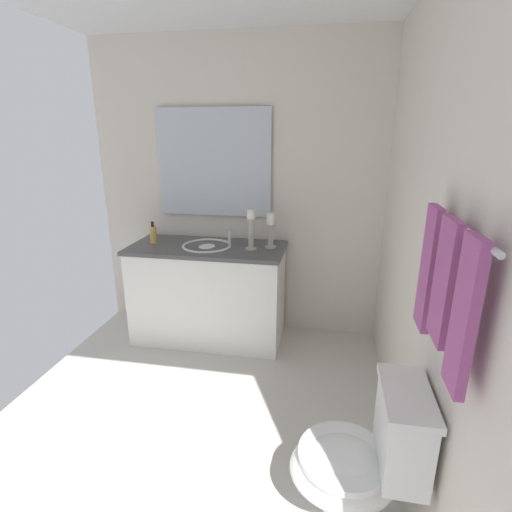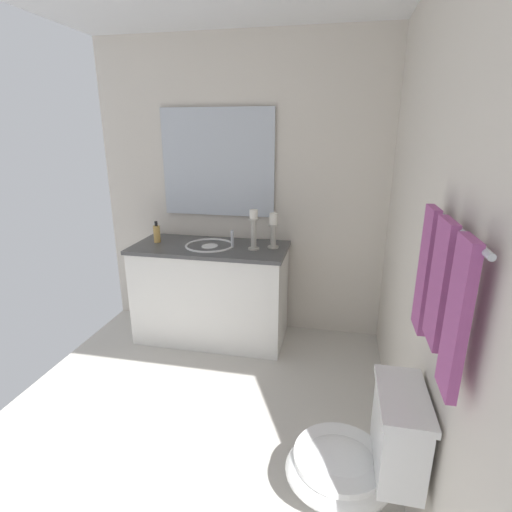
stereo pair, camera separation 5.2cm
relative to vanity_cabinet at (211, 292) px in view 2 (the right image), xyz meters
The scene contains 14 objects.
floor 1.17m from the vanity_cabinet, 10.12° to the left, with size 2.80×2.46×0.02m, color beige.
wall_back 1.96m from the vanity_cabinet, 53.00° to the left, with size 2.80×0.04×2.45m, color silver.
wall_left 0.90m from the vanity_cabinet, 149.51° to the left, with size 0.04×2.46×2.45m, color silver.
vanity_cabinet is the anchor object (origin of this frame).
sink_basin 0.37m from the vanity_cabinet, 90.00° to the left, with size 0.40×0.40×0.24m.
mirror 1.08m from the vanity_cabinet, behind, with size 0.02×0.96×0.88m, color silver.
candle_holder_tall 0.76m from the vanity_cabinet, 95.88° to the left, with size 0.09×0.09×0.28m.
candle_holder_short 0.69m from the vanity_cabinet, 86.89° to the left, with size 0.09×0.09×0.32m.
soap_bottle 0.67m from the vanity_cabinet, 92.25° to the right, with size 0.06×0.06×0.18m.
toilet 1.94m from the vanity_cabinet, 36.10° to the left, with size 0.39×0.54×0.75m.
towel_bar 2.35m from the vanity_cabinet, 39.98° to the left, with size 0.02×0.02×0.66m, color silver.
towel_near_vanity 2.10m from the vanity_cabinet, 43.71° to the left, with size 0.14×0.03×0.49m, color #A54C8C.
towel_center 2.27m from the vanity_cabinet, 39.61° to the left, with size 0.17×0.03×0.43m, color #A54C8C.
towel_near_corner 2.42m from the vanity_cabinet, 36.10° to the left, with size 0.14×0.03×0.47m, color #A54C8C.
Camera 2 is at (1.86, 0.81, 1.71)m, focal length 27.60 mm.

